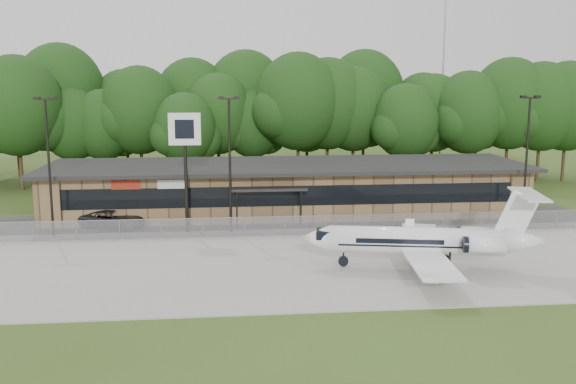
{
  "coord_description": "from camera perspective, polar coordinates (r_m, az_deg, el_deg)",
  "views": [
    {
      "loc": [
        -5.5,
        -30.87,
        11.4
      ],
      "look_at": [
        -1.12,
        12.0,
        3.85
      ],
      "focal_mm": 40.0,
      "sensor_mm": 36.0,
      "label": 1
    }
  ],
  "objects": [
    {
      "name": "treeline",
      "position": [
        73.18,
        -1.53,
        6.88
      ],
      "size": [
        72.0,
        12.0,
        15.0
      ],
      "primitive_type": null,
      "color": "#163912",
      "rests_on": "ground"
    },
    {
      "name": "parking_lot",
      "position": [
        51.93,
        0.38,
        -2.71
      ],
      "size": [
        50.0,
        9.0,
        0.06
      ],
      "primitive_type": "cube",
      "color": "#383835",
      "rests_on": "ground"
    },
    {
      "name": "light_pole_left",
      "position": [
        49.29,
        -20.52,
        2.99
      ],
      "size": [
        1.55,
        0.3,
        10.23
      ],
      "color": "black",
      "rests_on": "ground"
    },
    {
      "name": "business_jet",
      "position": [
        39.59,
        12.08,
        -4.35
      ],
      "size": [
        14.74,
        13.24,
        4.98
      ],
      "rotation": [
        0.0,
        0.0,
        -0.2
      ],
      "color": "white",
      "rests_on": "ground"
    },
    {
      "name": "pole_sign",
      "position": [
        47.96,
        -9.15,
        4.43
      ],
      "size": [
        2.37,
        0.35,
        9.02
      ],
      "rotation": [
        0.0,
        0.0,
        -0.03
      ],
      "color": "black",
      "rests_on": "ground"
    },
    {
      "name": "radio_mast",
      "position": [
        83.54,
        13.61,
        10.42
      ],
      "size": [
        0.2,
        0.2,
        25.0
      ],
      "primitive_type": "cylinder",
      "color": "gray",
      "rests_on": "ground"
    },
    {
      "name": "fence",
      "position": [
        47.41,
        0.98,
        -3.01
      ],
      "size": [
        46.0,
        0.04,
        1.52
      ],
      "color": "gray",
      "rests_on": "ground"
    },
    {
      "name": "terminal",
      "position": [
        55.85,
        -0.11,
        0.44
      ],
      "size": [
        41.0,
        11.65,
        4.3
      ],
      "color": "olive",
      "rests_on": "ground"
    },
    {
      "name": "suv",
      "position": [
        51.63,
        -15.29,
        -2.35
      ],
      "size": [
        5.73,
        4.41,
        1.45
      ],
      "primitive_type": "imported",
      "rotation": [
        0.0,
        0.0,
        1.13
      ],
      "color": "#323235",
      "rests_on": "ground"
    },
    {
      "name": "ground",
      "position": [
        33.37,
        4.07,
        -10.06
      ],
      "size": [
        160.0,
        160.0,
        0.0
      ],
      "primitive_type": "plane",
      "color": "#394E1C",
      "rests_on": "ground"
    },
    {
      "name": "light_pole_mid",
      "position": [
        47.68,
        -5.21,
        3.37
      ],
      "size": [
        1.55,
        0.3,
        10.23
      ],
      "color": "black",
      "rests_on": "ground"
    },
    {
      "name": "apron",
      "position": [
        40.87,
        2.14,
        -6.2
      ],
      "size": [
        64.0,
        18.0,
        0.08
      ],
      "primitive_type": "cube",
      "color": "#9E9B93",
      "rests_on": "ground"
    },
    {
      "name": "light_pole_right",
      "position": [
        53.16,
        20.47,
        3.46
      ],
      "size": [
        1.55,
        0.3,
        10.23
      ],
      "color": "black",
      "rests_on": "ground"
    }
  ]
}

